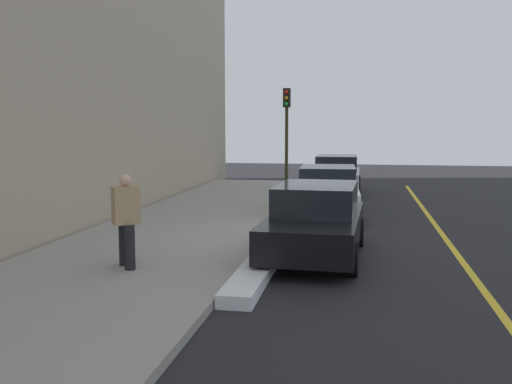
{
  "coord_description": "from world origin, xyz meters",
  "views": [
    {
      "loc": [
        12.91,
        1.12,
        2.76
      ],
      "look_at": [
        -1.71,
        -1.5,
        1.03
      ],
      "focal_mm": 40.85,
      "sensor_mm": 36.0,
      "label": 1
    }
  ],
  "objects_px": {
    "traffic_light_pole": "(287,122)",
    "pedestrian_tan_coat": "(126,218)",
    "parked_car_white": "(328,192)",
    "parked_car_silver": "(337,174)",
    "parked_car_black": "(316,221)"
  },
  "relations": [
    {
      "from": "parked_car_silver",
      "to": "pedestrian_tan_coat",
      "type": "distance_m",
      "value": 14.1
    },
    {
      "from": "pedestrian_tan_coat",
      "to": "traffic_light_pole",
      "type": "relative_size",
      "value": 0.44
    },
    {
      "from": "parked_car_black",
      "to": "traffic_light_pole",
      "type": "height_order",
      "value": "traffic_light_pole"
    },
    {
      "from": "traffic_light_pole",
      "to": "parked_car_white",
      "type": "bearing_deg",
      "value": 22.44
    },
    {
      "from": "parked_car_silver",
      "to": "parked_car_black",
      "type": "bearing_deg",
      "value": 0.18
    },
    {
      "from": "parked_car_black",
      "to": "pedestrian_tan_coat",
      "type": "height_order",
      "value": "pedestrian_tan_coat"
    },
    {
      "from": "pedestrian_tan_coat",
      "to": "traffic_light_pole",
      "type": "height_order",
      "value": "traffic_light_pole"
    },
    {
      "from": "pedestrian_tan_coat",
      "to": "traffic_light_pole",
      "type": "xyz_separation_m",
      "value": [
        -11.8,
        1.44,
        1.77
      ]
    },
    {
      "from": "parked_car_silver",
      "to": "parked_car_black",
      "type": "height_order",
      "value": "same"
    },
    {
      "from": "parked_car_silver",
      "to": "pedestrian_tan_coat",
      "type": "relative_size",
      "value": 2.44
    },
    {
      "from": "parked_car_white",
      "to": "pedestrian_tan_coat",
      "type": "relative_size",
      "value": 2.45
    },
    {
      "from": "traffic_light_pole",
      "to": "pedestrian_tan_coat",
      "type": "bearing_deg",
      "value": -6.97
    },
    {
      "from": "parked_car_silver",
      "to": "pedestrian_tan_coat",
      "type": "height_order",
      "value": "pedestrian_tan_coat"
    },
    {
      "from": "parked_car_white",
      "to": "traffic_light_pole",
      "type": "height_order",
      "value": "traffic_light_pole"
    },
    {
      "from": "parked_car_silver",
      "to": "parked_car_white",
      "type": "relative_size",
      "value": 1.0
    }
  ]
}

